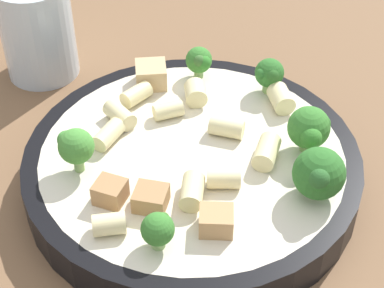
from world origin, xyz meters
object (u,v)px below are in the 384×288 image
(pasta_bowl, at_px, (192,166))
(broccoli_floret_4, at_px, (199,61))
(broccoli_floret_5, at_px, (158,229))
(chicken_chunk_2, at_px, (151,198))
(broccoli_floret_1, at_px, (269,74))
(chicken_chunk_0, at_px, (110,192))
(rigatoni_10, at_px, (224,179))
(broccoli_floret_3, at_px, (75,146))
(rigatoni_7, at_px, (227,127))
(rigatoni_2, at_px, (267,152))
(rigatoni_1, at_px, (136,95))
(broccoli_floret_2, at_px, (319,174))
(rigatoni_0, at_px, (168,110))
(rigatoni_9, at_px, (108,135))
(broccoli_floret_0, at_px, (310,129))
(rigatoni_6, at_px, (196,93))
(chicken_chunk_3, at_px, (216,221))
(drinking_glass, at_px, (38,36))
(rigatoni_3, at_px, (281,99))
(chicken_chunk_1, at_px, (151,75))
(rigatoni_8, at_px, (120,115))
(rigatoni_5, at_px, (109,224))
(rigatoni_4, at_px, (192,191))

(pasta_bowl, xyz_separation_m, broccoli_floret_4, (-0.02, -0.10, 0.03))
(broccoli_floret_5, xyz_separation_m, chicken_chunk_2, (0.00, -0.04, -0.01))
(broccoli_floret_1, relative_size, chicken_chunk_0, 1.51)
(rigatoni_10, bearing_deg, chicken_chunk_2, 12.86)
(broccoli_floret_3, bearing_deg, rigatoni_7, -168.48)
(rigatoni_2, relative_size, rigatoni_10, 1.19)
(pasta_bowl, relative_size, rigatoni_1, 10.15)
(broccoli_floret_2, bearing_deg, rigatoni_0, -47.83)
(pasta_bowl, xyz_separation_m, rigatoni_9, (0.06, -0.02, 0.02))
(broccoli_floret_3, bearing_deg, chicken_chunk_2, 138.44)
(rigatoni_1, distance_m, rigatoni_10, 0.12)
(broccoli_floret_0, distance_m, rigatoni_6, 0.11)
(rigatoni_1, bearing_deg, broccoli_floret_3, 57.46)
(rigatoni_1, bearing_deg, chicken_chunk_3, 106.07)
(pasta_bowl, relative_size, drinking_glass, 2.80)
(rigatoni_2, bearing_deg, rigatoni_3, -112.97)
(chicken_chunk_1, bearing_deg, chicken_chunk_3, 99.37)
(broccoli_floret_0, distance_m, rigatoni_1, 0.15)
(rigatoni_8, xyz_separation_m, chicken_chunk_0, (0.01, 0.09, 0.00))
(broccoli_floret_2, height_order, rigatoni_7, broccoli_floret_2)
(broccoli_floret_2, height_order, rigatoni_10, broccoli_floret_2)
(broccoli_floret_4, xyz_separation_m, drinking_glass, (0.14, -0.07, -0.01))
(pasta_bowl, bearing_deg, broccoli_floret_4, -101.52)
(drinking_glass, bearing_deg, chicken_chunk_3, 117.07)
(broccoli_floret_1, xyz_separation_m, rigatoni_5, (0.14, 0.14, -0.01))
(broccoli_floret_1, distance_m, drinking_glass, 0.22)
(broccoli_floret_0, xyz_separation_m, rigatoni_5, (0.15, 0.06, -0.01))
(rigatoni_4, bearing_deg, rigatoni_1, -75.59)
(chicken_chunk_0, bearing_deg, chicken_chunk_1, -106.82)
(broccoli_floret_3, relative_size, rigatoni_7, 1.36)
(broccoli_floret_0, bearing_deg, chicken_chunk_1, -43.09)
(rigatoni_3, relative_size, rigatoni_6, 1.20)
(rigatoni_0, xyz_separation_m, rigatoni_9, (0.05, 0.02, 0.00))
(pasta_bowl, relative_size, broccoli_floret_0, 6.77)
(broccoli_floret_2, height_order, rigatoni_9, broccoli_floret_2)
(broccoli_floret_3, xyz_separation_m, chicken_chunk_1, (-0.06, -0.10, -0.01))
(rigatoni_3, distance_m, rigatoni_10, 0.11)
(rigatoni_6, height_order, chicken_chunk_0, rigatoni_6)
(broccoli_floret_2, height_order, drinking_glass, drinking_glass)
(rigatoni_2, xyz_separation_m, rigatoni_10, (0.04, 0.02, -0.00))
(rigatoni_2, distance_m, rigatoni_10, 0.04)
(broccoli_floret_3, distance_m, rigatoni_9, 0.04)
(broccoli_floret_5, bearing_deg, chicken_chunk_2, -86.88)
(rigatoni_0, bearing_deg, rigatoni_3, -179.89)
(broccoli_floret_2, distance_m, rigatoni_9, 0.17)
(rigatoni_4, xyz_separation_m, rigatoni_10, (-0.02, -0.01, -0.00))
(pasta_bowl, xyz_separation_m, rigatoni_2, (-0.05, 0.01, 0.02))
(rigatoni_1, bearing_deg, rigatoni_4, 104.41)
(rigatoni_0, distance_m, rigatoni_5, 0.13)
(rigatoni_3, xyz_separation_m, rigatoni_7, (0.05, 0.03, -0.00))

